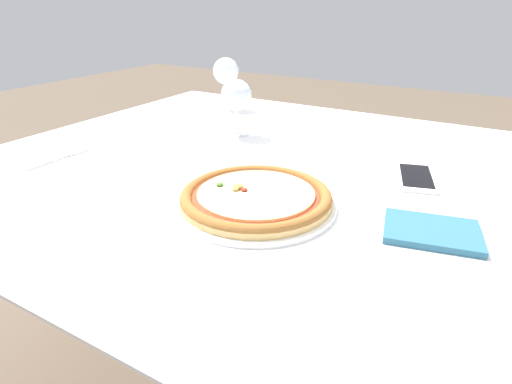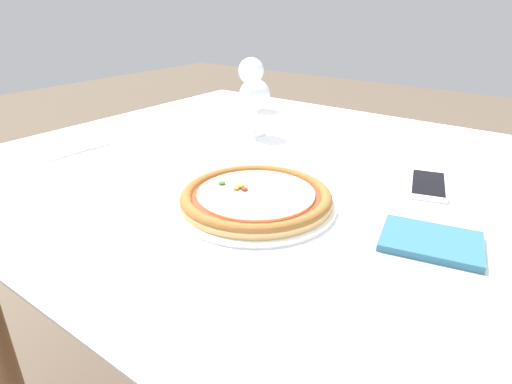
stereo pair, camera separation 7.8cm
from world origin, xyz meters
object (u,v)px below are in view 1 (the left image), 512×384
(cell_phone, at_px, (416,178))
(pizza_plate, at_px, (256,198))
(dining_table, at_px, (266,193))
(fork, at_px, (60,158))
(wine_glass_far_right, at_px, (236,96))
(wine_glass_far_left, at_px, (226,72))

(cell_phone, bearing_deg, pizza_plate, -129.27)
(cell_phone, bearing_deg, dining_table, -165.74)
(dining_table, relative_size, pizza_plate, 4.56)
(dining_table, relative_size, cell_phone, 8.55)
(fork, relative_size, wine_glass_far_right, 1.10)
(dining_table, xyz_separation_m, cell_phone, (0.32, 0.08, 0.08))
(wine_glass_far_right, bearing_deg, wine_glass_far_left, 128.94)
(fork, relative_size, wine_glass_far_left, 0.99)
(dining_table, height_order, wine_glass_far_right, wine_glass_far_right)
(dining_table, xyz_separation_m, wine_glass_far_left, (-0.39, 0.41, 0.20))
(dining_table, height_order, pizza_plate, pizza_plate)
(fork, bearing_deg, wine_glass_far_left, 84.42)
(pizza_plate, relative_size, wine_glass_far_right, 1.92)
(fork, xyz_separation_m, wine_glass_far_left, (0.06, 0.63, 0.12))
(pizza_plate, xyz_separation_m, wine_glass_far_left, (-0.47, 0.61, 0.11))
(wine_glass_far_left, relative_size, wine_glass_far_right, 1.10)
(fork, bearing_deg, wine_glass_far_right, 55.41)
(dining_table, relative_size, wine_glass_far_left, 7.93)
(fork, relative_size, cell_phone, 1.07)
(dining_table, relative_size, fork, 7.99)
(wine_glass_far_left, bearing_deg, wine_glass_far_right, -51.06)
(cell_phone, bearing_deg, wine_glass_far_right, 170.58)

